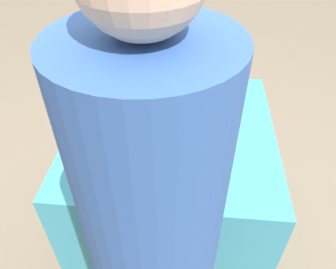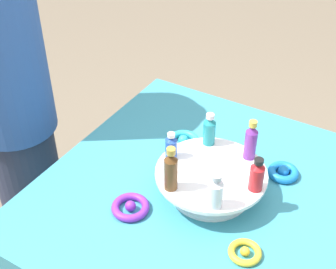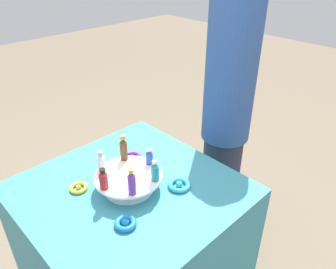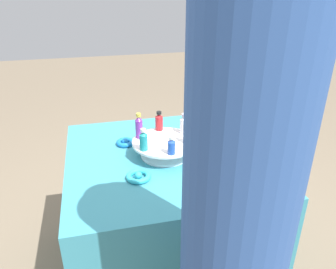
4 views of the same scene
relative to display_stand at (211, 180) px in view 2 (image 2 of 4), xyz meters
name	(u,v)px [view 2 (image 2 of 4)]	position (x,y,z in m)	size (l,w,h in m)	color
display_stand	(211,180)	(0.00, 0.00, 0.00)	(0.32, 0.32, 0.08)	white
bottle_red	(257,175)	(0.13, 0.00, 0.08)	(0.04, 0.04, 0.10)	#B21E23
bottle_purple	(251,141)	(0.07, 0.12, 0.09)	(0.04, 0.04, 0.13)	#702D93
bottle_teal	(209,130)	(-0.07, 0.12, 0.08)	(0.04, 0.04, 0.11)	teal
bottle_blue	(171,146)	(-0.13, 0.00, 0.07)	(0.04, 0.04, 0.09)	#234CAD
bottle_brown	(171,170)	(-0.07, -0.12, 0.10)	(0.04, 0.04, 0.14)	brown
bottle_clear	(216,192)	(0.07, -0.12, 0.08)	(0.04, 0.04, 0.11)	silver
ribbon_bow_purple	(130,207)	(-0.16, -0.18, -0.04)	(0.11, 0.11, 0.03)	purple
ribbon_bow_gold	(245,252)	(0.18, -0.16, -0.04)	(0.09, 0.09, 0.03)	gold
ribbon_bow_blue	(283,172)	(0.16, 0.18, -0.03)	(0.09, 0.09, 0.04)	blue
ribbon_bow_teal	(183,141)	(-0.18, 0.16, -0.04)	(0.11, 0.11, 0.03)	#2DB7CC
person_figure	(8,92)	(-0.78, -0.02, 0.07)	(0.30, 0.30, 1.75)	#282D42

